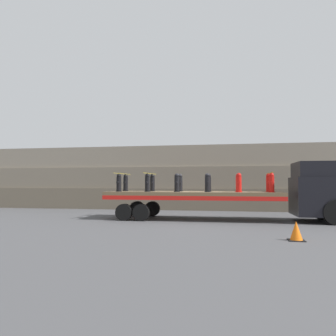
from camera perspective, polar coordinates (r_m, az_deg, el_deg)
name	(u,v)px	position (r m, az deg, el deg)	size (l,w,h in m)	color
ground_plane	(193,219)	(16.59, 4.43, -8.90)	(120.00, 120.00, 0.00)	#474749
rock_cliff	(203,178)	(23.17, 6.13, -1.70)	(60.00, 3.30, 4.37)	#665B4C
truck_cab	(320,191)	(16.95, 24.93, -3.72)	(2.29, 2.60, 2.79)	black
flatbed_trailer	(184,196)	(16.56, 2.84, -4.96)	(8.63, 2.62, 1.38)	brown
fire_hydrant_black_near_0	(119,183)	(16.75, -8.55, -2.56)	(0.31, 0.52, 0.91)	black
fire_hydrant_black_far_0	(126,183)	(17.81, -7.39, -2.57)	(0.31, 0.52, 0.91)	black
fire_hydrant_black_near_1	(147,183)	(16.33, -3.61, -2.58)	(0.31, 0.52, 0.91)	black
fire_hydrant_black_far_1	(152,183)	(17.41, -2.72, -2.58)	(0.31, 0.52, 0.91)	black
fire_hydrant_black_near_2	(177,183)	(16.04, 1.56, -2.58)	(0.31, 0.52, 0.91)	black
fire_hydrant_black_far_2	(180,183)	(17.14, 2.13, -2.58)	(0.31, 0.52, 0.91)	black
fire_hydrant_black_near_3	(207,183)	(15.88, 6.87, -2.57)	(0.31, 0.52, 0.91)	black
fire_hydrant_black_far_3	(209,183)	(16.99, 7.10, -2.57)	(0.31, 0.52, 0.91)	black
fire_hydrant_red_near_4	(239,183)	(15.86, 12.24, -2.52)	(0.31, 0.52, 0.91)	red
fire_hydrant_red_far_4	(238,183)	(16.97, 12.12, -2.53)	(0.31, 0.52, 0.91)	red
fire_hydrant_red_near_5	(272,183)	(15.97, 17.58, -2.46)	(0.31, 0.52, 0.91)	red
fire_hydrant_red_far_5	(269,183)	(17.08, 17.12, -2.47)	(0.31, 0.52, 0.91)	red
cargo_strap_rear	(122,174)	(17.29, -7.94, -1.00)	(0.05, 2.72, 0.01)	yellow
cargo_strap_middle	(150,174)	(16.88, -3.15, -0.98)	(0.05, 2.72, 0.01)	yellow
cargo_strap_front	(270,173)	(16.53, 17.32, -0.83)	(0.05, 2.72, 0.01)	yellow
traffic_cone	(296,231)	(11.27, 21.42, -10.19)	(0.50, 0.50, 0.61)	black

